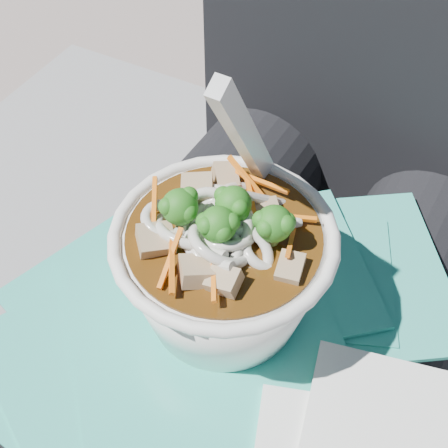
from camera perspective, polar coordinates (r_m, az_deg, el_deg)
The scene contains 5 objects.
stone_ledge at distance 0.86m, azimuth 5.95°, elevation -13.84°, with size 1.00×0.50×0.44m, color slate.
lap at distance 0.55m, azimuth 1.30°, elevation -12.15°, with size 0.33×0.48×0.14m.
person_body at distance 0.57m, azimuth 5.90°, elevation -3.55°, with size 0.34×0.94×0.98m.
plastic_bag at distance 0.47m, azimuth -0.74°, elevation -9.13°, with size 0.34×0.37×0.02m.
udon_bowl at distance 0.43m, azimuth -0.02°, elevation -3.45°, with size 0.16×0.16×0.20m.
Camera 1 is at (0.12, -0.24, 0.98)m, focal length 50.00 mm.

